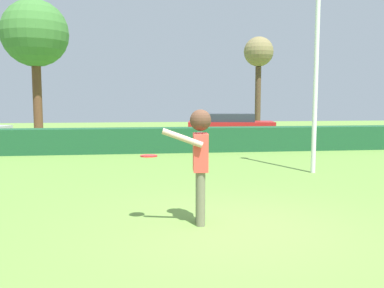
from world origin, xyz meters
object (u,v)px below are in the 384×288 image
(frisbee, at_px, (149,156))
(maple_tree, at_px, (259,56))
(person, at_px, (200,152))
(oak_tree, at_px, (35,35))
(parked_car_red, at_px, (231,125))
(lamppost, at_px, (317,44))

(frisbee, bearing_deg, maple_tree, 68.38)
(person, distance_m, oak_tree, 16.37)
(person, bearing_deg, parked_car_red, 75.35)
(lamppost, distance_m, oak_tree, 14.33)
(lamppost, bearing_deg, person, -131.42)
(lamppost, xyz_separation_m, maple_tree, (2.23, 12.83, 1.05))
(person, distance_m, lamppost, 5.97)
(person, bearing_deg, maple_tree, 70.86)
(person, distance_m, frisbee, 0.79)
(frisbee, xyz_separation_m, oak_tree, (-4.97, 14.68, 3.94))
(maple_tree, height_order, oak_tree, oak_tree)
(lamppost, bearing_deg, maple_tree, 80.13)
(lamppost, xyz_separation_m, oak_tree, (-9.40, 10.68, 1.65))
(frisbee, distance_m, maple_tree, 18.40)
(lamppost, bearing_deg, oak_tree, 131.37)
(parked_car_red, xyz_separation_m, maple_tree, (2.23, 2.96, 3.72))
(maple_tree, bearing_deg, oak_tree, -169.55)
(lamppost, height_order, oak_tree, oak_tree)
(maple_tree, bearing_deg, person, -109.14)
(oak_tree, bearing_deg, lamppost, -48.63)
(frisbee, bearing_deg, lamppost, 42.03)
(frisbee, relative_size, parked_car_red, 0.06)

